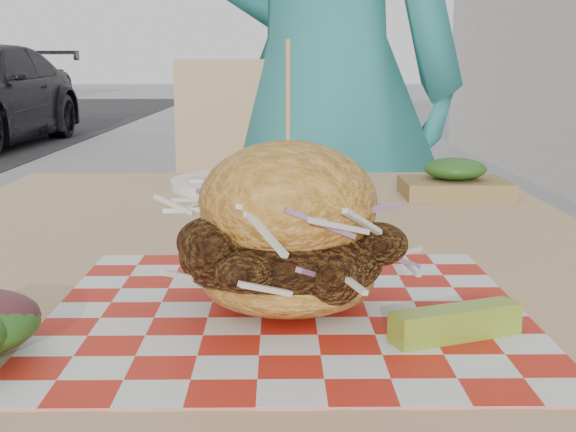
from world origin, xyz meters
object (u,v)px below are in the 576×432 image
patio_table (249,323)px  diner (322,81)px  sandwich (288,237)px  patio_chair (270,237)px

patio_table → diner: bearing=83.0°
sandwich → patio_table: bearing=100.2°
patio_table → patio_chair: 0.98m
patio_chair → sandwich: size_ratio=4.67×
diner → sandwich: size_ratio=8.86×
diner → patio_table: 1.11m
patio_table → patio_chair: bearing=89.4°
patio_table → sandwich: size_ratio=5.90×
patio_chair → sandwich: (0.03, -1.19, 0.26)m
patio_table → patio_chair: (0.01, 0.97, -0.12)m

